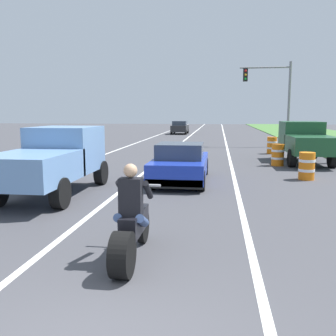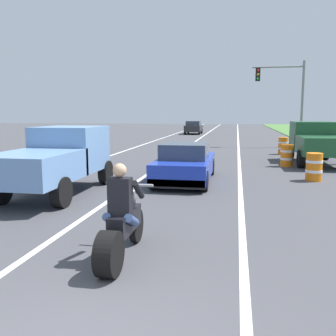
{
  "view_description": "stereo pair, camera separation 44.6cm",
  "coord_description": "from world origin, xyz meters",
  "px_view_note": "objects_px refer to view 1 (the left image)",
  "views": [
    {
      "loc": [
        1.19,
        -3.06,
        2.41
      ],
      "look_at": [
        -0.09,
        6.49,
        1.0
      ],
      "focal_mm": 40.28,
      "sensor_mm": 36.0,
      "label": 1
    },
    {
      "loc": [
        1.63,
        -2.99,
        2.41
      ],
      "look_at": [
        -0.09,
        6.49,
        1.0
      ],
      "focal_mm": 40.28,
      "sensor_mm": 36.0,
      "label": 2
    }
  ],
  "objects_px": {
    "construction_barrel_far": "(272,145)",
    "distant_car_far_ahead": "(180,127)",
    "pickup_truck_left_lane_light_blue": "(54,158)",
    "sports_car_blue": "(180,164)",
    "motorcycle_with_rider": "(131,227)",
    "construction_barrel_nearest": "(307,166)",
    "traffic_light_mast_near": "(274,91)",
    "construction_barrel_mid": "(278,155)",
    "pickup_truck_right_shoulder_dark_green": "(305,140)"
  },
  "relations": [
    {
      "from": "construction_barrel_mid",
      "to": "construction_barrel_far",
      "type": "height_order",
      "value": "same"
    },
    {
      "from": "motorcycle_with_rider",
      "to": "distant_car_far_ahead",
      "type": "height_order",
      "value": "motorcycle_with_rider"
    },
    {
      "from": "construction_barrel_nearest",
      "to": "motorcycle_with_rider",
      "type": "bearing_deg",
      "value": -118.69
    },
    {
      "from": "pickup_truck_right_shoulder_dark_green",
      "to": "construction_barrel_nearest",
      "type": "height_order",
      "value": "pickup_truck_right_shoulder_dark_green"
    },
    {
      "from": "pickup_truck_left_lane_light_blue",
      "to": "pickup_truck_right_shoulder_dark_green",
      "type": "bearing_deg",
      "value": 43.61
    },
    {
      "from": "motorcycle_with_rider",
      "to": "construction_barrel_far",
      "type": "height_order",
      "value": "motorcycle_with_rider"
    },
    {
      "from": "construction_barrel_far",
      "to": "distant_car_far_ahead",
      "type": "height_order",
      "value": "distant_car_far_ahead"
    },
    {
      "from": "pickup_truck_right_shoulder_dark_green",
      "to": "construction_barrel_far",
      "type": "distance_m",
      "value": 4.11
    },
    {
      "from": "sports_car_blue",
      "to": "construction_barrel_nearest",
      "type": "bearing_deg",
      "value": 12.36
    },
    {
      "from": "sports_car_blue",
      "to": "traffic_light_mast_near",
      "type": "distance_m",
      "value": 16.19
    },
    {
      "from": "traffic_light_mast_near",
      "to": "sports_car_blue",
      "type": "bearing_deg",
      "value": -109.13
    },
    {
      "from": "pickup_truck_left_lane_light_blue",
      "to": "traffic_light_mast_near",
      "type": "relative_size",
      "value": 0.8
    },
    {
      "from": "pickup_truck_left_lane_light_blue",
      "to": "construction_barrel_nearest",
      "type": "xyz_separation_m",
      "value": [
        8.01,
        3.61,
        -0.6
      ]
    },
    {
      "from": "sports_car_blue",
      "to": "construction_barrel_nearest",
      "type": "distance_m",
      "value": 4.62
    },
    {
      "from": "sports_car_blue",
      "to": "traffic_light_mast_near",
      "type": "height_order",
      "value": "traffic_light_mast_near"
    },
    {
      "from": "pickup_truck_right_shoulder_dark_green",
      "to": "construction_barrel_nearest",
      "type": "relative_size",
      "value": 4.8
    },
    {
      "from": "motorcycle_with_rider",
      "to": "pickup_truck_left_lane_light_blue",
      "type": "bearing_deg",
      "value": 125.94
    },
    {
      "from": "motorcycle_with_rider",
      "to": "construction_barrel_nearest",
      "type": "relative_size",
      "value": 2.21
    },
    {
      "from": "sports_car_blue",
      "to": "construction_barrel_far",
      "type": "relative_size",
      "value": 4.3
    },
    {
      "from": "motorcycle_with_rider",
      "to": "traffic_light_mast_near",
      "type": "height_order",
      "value": "traffic_light_mast_near"
    },
    {
      "from": "motorcycle_with_rider",
      "to": "sports_car_blue",
      "type": "bearing_deg",
      "value": 89.57
    },
    {
      "from": "pickup_truck_left_lane_light_blue",
      "to": "motorcycle_with_rider",
      "type": "bearing_deg",
      "value": -54.06
    },
    {
      "from": "motorcycle_with_rider",
      "to": "pickup_truck_left_lane_light_blue",
      "type": "height_order",
      "value": "pickup_truck_left_lane_light_blue"
    },
    {
      "from": "pickup_truck_left_lane_light_blue",
      "to": "construction_barrel_far",
      "type": "relative_size",
      "value": 4.8
    },
    {
      "from": "pickup_truck_left_lane_light_blue",
      "to": "distant_car_far_ahead",
      "type": "height_order",
      "value": "pickup_truck_left_lane_light_blue"
    },
    {
      "from": "pickup_truck_left_lane_light_blue",
      "to": "traffic_light_mast_near",
      "type": "xyz_separation_m",
      "value": [
        8.69,
        17.6,
        2.82
      ]
    },
    {
      "from": "motorcycle_with_rider",
      "to": "construction_barrel_nearest",
      "type": "distance_m",
      "value": 9.52
    },
    {
      "from": "sports_car_blue",
      "to": "construction_barrel_nearest",
      "type": "relative_size",
      "value": 4.3
    },
    {
      "from": "traffic_light_mast_near",
      "to": "construction_barrel_far",
      "type": "bearing_deg",
      "value": -98.09
    },
    {
      "from": "construction_barrel_mid",
      "to": "construction_barrel_far",
      "type": "xyz_separation_m",
      "value": [
        0.44,
        5.22,
        0.0
      ]
    },
    {
      "from": "pickup_truck_left_lane_light_blue",
      "to": "pickup_truck_right_shoulder_dark_green",
      "type": "xyz_separation_m",
      "value": [
        8.97,
        8.54,
        0.0
      ]
    },
    {
      "from": "motorcycle_with_rider",
      "to": "traffic_light_mast_near",
      "type": "bearing_deg",
      "value": 76.77
    },
    {
      "from": "motorcycle_with_rider",
      "to": "pickup_truck_right_shoulder_dark_green",
      "type": "bearing_deg",
      "value": 67.4
    },
    {
      "from": "motorcycle_with_rider",
      "to": "pickup_truck_left_lane_light_blue",
      "type": "distance_m",
      "value": 5.88
    },
    {
      "from": "pickup_truck_left_lane_light_blue",
      "to": "construction_barrel_far",
      "type": "distance_m",
      "value": 14.82
    },
    {
      "from": "pickup_truck_left_lane_light_blue",
      "to": "traffic_light_mast_near",
      "type": "height_order",
      "value": "traffic_light_mast_near"
    },
    {
      "from": "pickup_truck_right_shoulder_dark_green",
      "to": "construction_barrel_mid",
      "type": "height_order",
      "value": "pickup_truck_right_shoulder_dark_green"
    },
    {
      "from": "pickup_truck_left_lane_light_blue",
      "to": "construction_barrel_mid",
      "type": "bearing_deg",
      "value": 43.97
    },
    {
      "from": "construction_barrel_mid",
      "to": "construction_barrel_nearest",
      "type": "bearing_deg",
      "value": -82.52
    },
    {
      "from": "construction_barrel_nearest",
      "to": "construction_barrel_mid",
      "type": "bearing_deg",
      "value": 97.48
    },
    {
      "from": "motorcycle_with_rider",
      "to": "traffic_light_mast_near",
      "type": "xyz_separation_m",
      "value": [
        5.25,
        22.34,
        3.33
      ]
    },
    {
      "from": "pickup_truck_left_lane_light_blue",
      "to": "sports_car_blue",
      "type": "bearing_deg",
      "value": 36.87
    },
    {
      "from": "sports_car_blue",
      "to": "construction_barrel_mid",
      "type": "relative_size",
      "value": 4.3
    },
    {
      "from": "construction_barrel_far",
      "to": "distant_car_far_ahead",
      "type": "bearing_deg",
      "value": 110.34
    },
    {
      "from": "sports_car_blue",
      "to": "construction_barrel_mid",
      "type": "height_order",
      "value": "sports_car_blue"
    },
    {
      "from": "pickup_truck_right_shoulder_dark_green",
      "to": "traffic_light_mast_near",
      "type": "relative_size",
      "value": 0.8
    },
    {
      "from": "traffic_light_mast_near",
      "to": "construction_barrel_mid",
      "type": "bearing_deg",
      "value": -96.42
    },
    {
      "from": "construction_barrel_mid",
      "to": "traffic_light_mast_near",
      "type": "bearing_deg",
      "value": 83.58
    },
    {
      "from": "sports_car_blue",
      "to": "distant_car_far_ahead",
      "type": "bearing_deg",
      "value": 95.88
    },
    {
      "from": "traffic_light_mast_near",
      "to": "construction_barrel_nearest",
      "type": "relative_size",
      "value": 6.0
    }
  ]
}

